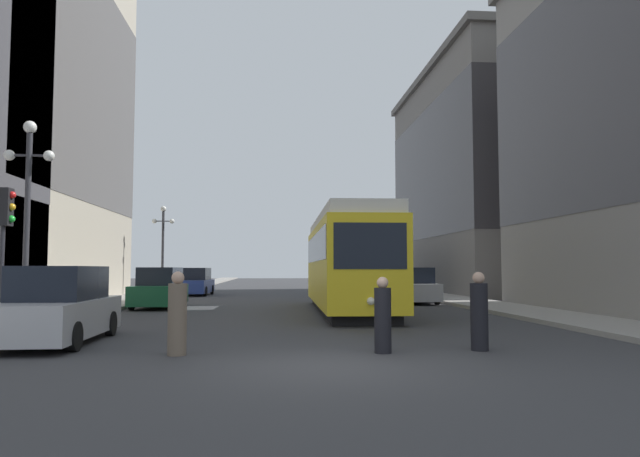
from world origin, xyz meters
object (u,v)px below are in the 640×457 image
Objects in this scene: parked_car_right_far at (413,287)px; lamp_post_left_near at (28,191)px; traffic_light_near_left at (4,221)px; pedestrian_on_sidewalk at (177,316)px; parked_car_left_near at (160,289)px; transit_bus at (361,266)px; lamp_post_left_far at (163,236)px; parked_car_left_far at (58,307)px; pedestrian_crossing_near at (383,318)px; parked_car_left_mid at (196,283)px; pedestrian_crossing_far at (479,314)px; streetcar at (347,260)px.

parked_car_right_far is 0.85× the size of lamp_post_left_near.
pedestrian_on_sidewalk is at bearing -32.21° from traffic_light_near_left.
pedestrian_on_sidewalk is at bearing -75.95° from parked_car_left_near.
transit_bus is at bearing 63.72° from traffic_light_near_left.
lamp_post_left_far reaches higher than parked_car_left_near.
transit_bus is 2.75× the size of parked_car_left_near.
parked_car_left_far is 0.83× the size of lamp_post_left_near.
pedestrian_on_sidewalk is 0.29× the size of lamp_post_left_near.
lamp_post_left_near is (-13.24, -24.45, 2.02)m from transit_bus.
lamp_post_left_near is at bearing -119.43° from transit_bus.
pedestrian_on_sidewalk is (-4.24, 0.04, 0.05)m from pedestrian_crossing_near.
parked_car_left_mid is (0.00, 12.72, 0.00)m from parked_car_left_near.
transit_bus is 2.09× the size of lamp_post_left_near.
parked_car_left_far is 2.82m from traffic_light_near_left.
parked_car_left_far is at bearing -85.40° from lamp_post_left_far.
parked_car_right_far reaches higher than pedestrian_crossing_far.
lamp_post_left_far is (0.00, 20.87, -0.13)m from lamp_post_left_near.
transit_bus is 29.44m from traffic_light_near_left.
transit_bus is at bearing 66.56° from parked_car_left_far.
pedestrian_on_sidewalk reaches higher than pedestrian_crossing_far.
streetcar is at bearing -101.41° from transit_bus.
parked_car_left_far is at bearing 158.01° from pedestrian_crossing_far.
parked_car_left_far is (-12.26, -15.48, -0.00)m from parked_car_right_far.
parked_car_left_mid is at bearing -131.69° from pedestrian_crossing_near.
parked_car_left_mid is at bearing 42.37° from lamp_post_left_far.
transit_bus reaches higher than parked_car_left_far.
parked_car_left_far is 0.86× the size of lamp_post_left_far.
pedestrian_crossing_near is 0.44× the size of traffic_light_near_left.
parked_car_right_far is 1.02× the size of parked_car_left_far.
pedestrian_crossing_near is at bearing 74.54° from parked_car_right_far.
pedestrian_crossing_near is at bearing 176.12° from pedestrian_crossing_far.
parked_car_right_far is at bearing -86.51° from transit_bus.
lamp_post_left_far is (-1.90, -1.73, 2.98)m from parked_car_left_mid.
pedestrian_on_sidewalk is (-6.40, -0.19, 0.01)m from pedestrian_crossing_far.
transit_bus reaches higher than parked_car_left_near.
lamp_post_left_far is (-11.42, 25.65, 3.04)m from pedestrian_crossing_far.
traffic_light_near_left is at bearing -137.11° from streetcar.
lamp_post_left_near is at bearing -92.28° from parked_car_left_mid.
pedestrian_crossing_far is 12.78m from lamp_post_left_near.
lamp_post_left_far is at bearing -126.92° from pedestrian_crossing_near.
pedestrian_crossing_far is at bearing -22.69° from lamp_post_left_near.
parked_car_left_far is at bearing -87.48° from parked_car_left_mid.
parked_car_left_mid is 2.82× the size of pedestrian_on_sidewalk.
traffic_light_near_left is 2.19m from lamp_post_left_near.
parked_car_left_far reaches higher than pedestrian_crossing_near.
parked_car_left_near is 0.90× the size of parked_car_right_far.
parked_car_left_mid is (-8.10, 15.80, -1.26)m from streetcar.
parked_car_left_far is (-0.00, -25.36, 0.00)m from parked_car_left_mid.
pedestrian_crossing_near is at bearing -92.46° from streetcar.
pedestrian_crossing_near is at bearing -18.75° from traffic_light_near_left.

